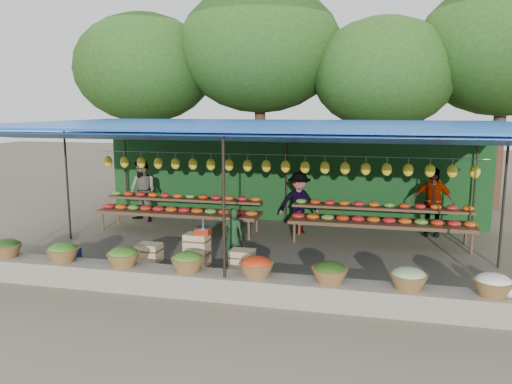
% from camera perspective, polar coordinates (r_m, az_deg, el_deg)
% --- Properties ---
extents(ground, '(60.00, 60.00, 0.00)m').
position_cam_1_polar(ground, '(11.11, 0.82, -6.83)').
color(ground, '#5F5946').
rests_on(ground, ground).
extents(stone_curb, '(10.60, 0.55, 0.40)m').
position_cam_1_polar(stone_curb, '(8.52, -3.30, -10.65)').
color(stone_curb, slate).
rests_on(stone_curb, ground).
extents(stall_canopy, '(10.80, 6.60, 2.82)m').
position_cam_1_polar(stall_canopy, '(10.73, 0.94, 7.08)').
color(stall_canopy, black).
rests_on(stall_canopy, ground).
extents(produce_baskets, '(8.98, 0.58, 0.34)m').
position_cam_1_polar(produce_baskets, '(8.43, -3.98, -8.27)').
color(produce_baskets, brown).
rests_on(produce_baskets, stone_curb).
extents(netting_backdrop, '(10.60, 0.06, 2.50)m').
position_cam_1_polar(netting_backdrop, '(13.88, 3.67, 1.76)').
color(netting_backdrop, '#1B4C1C').
rests_on(netting_backdrop, ground).
extents(tree_row, '(16.51, 5.50, 7.12)m').
position_cam_1_polar(tree_row, '(16.66, 7.35, 14.93)').
color(tree_row, '#3A1F15').
rests_on(tree_row, ground).
extents(fruit_table_left, '(4.21, 0.95, 0.93)m').
position_cam_1_polar(fruit_table_left, '(12.95, -8.68, -1.79)').
color(fruit_table_left, '#442B1B').
rests_on(fruit_table_left, ground).
extents(fruit_table_right, '(4.21, 0.95, 0.93)m').
position_cam_1_polar(fruit_table_right, '(12.02, 14.03, -2.86)').
color(fruit_table_right, '#442B1B').
rests_on(fruit_table_right, ground).
extents(crate_counter, '(2.37, 0.36, 0.77)m').
position_cam_1_polar(crate_counter, '(9.75, -6.90, -7.36)').
color(crate_counter, tan).
rests_on(crate_counter, ground).
extents(weighing_scale, '(0.29, 0.29, 0.31)m').
position_cam_1_polar(weighing_scale, '(9.56, -6.05, -4.39)').
color(weighing_scale, red).
rests_on(weighing_scale, crate_counter).
extents(vendor_seated, '(0.50, 0.40, 1.18)m').
position_cam_1_polar(vendor_seated, '(10.05, -2.68, -5.14)').
color(vendor_seated, '#1B3B1D').
rests_on(vendor_seated, ground).
extents(customer_left, '(1.01, 0.90, 1.72)m').
position_cam_1_polar(customer_left, '(14.19, -12.80, 0.12)').
color(customer_left, slate).
rests_on(customer_left, ground).
extents(customer_mid, '(1.15, 0.91, 1.56)m').
position_cam_1_polar(customer_mid, '(12.60, 4.92, -1.23)').
color(customer_mid, slate).
rests_on(customer_mid, ground).
extents(customer_right, '(1.03, 0.52, 1.69)m').
position_cam_1_polar(customer_right, '(13.07, 19.53, -1.07)').
color(customer_right, slate).
rests_on(customer_right, ground).
extents(blue_crate_back, '(0.56, 0.43, 0.32)m').
position_cam_1_polar(blue_crate_back, '(10.93, -21.00, -6.90)').
color(blue_crate_back, navy).
rests_on(blue_crate_back, ground).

